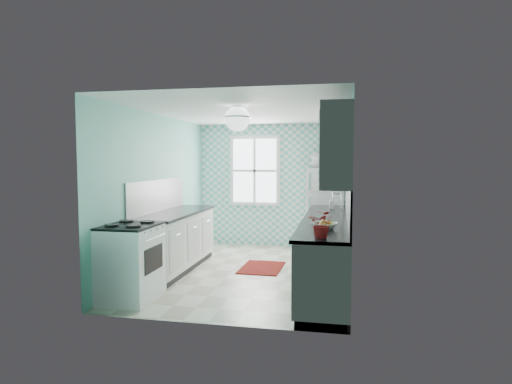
% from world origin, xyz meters
% --- Properties ---
extents(floor, '(3.00, 4.40, 0.02)m').
position_xyz_m(floor, '(0.00, 0.00, -0.01)').
color(floor, beige).
rests_on(floor, ground).
extents(ceiling, '(3.00, 4.40, 0.02)m').
position_xyz_m(ceiling, '(0.00, 0.00, 2.51)').
color(ceiling, white).
rests_on(ceiling, wall_back).
extents(wall_back, '(3.00, 0.02, 2.50)m').
position_xyz_m(wall_back, '(0.00, 2.21, 1.25)').
color(wall_back, '#70C1B0').
rests_on(wall_back, floor).
extents(wall_front, '(3.00, 0.02, 2.50)m').
position_xyz_m(wall_front, '(0.00, -2.21, 1.25)').
color(wall_front, '#70C1B0').
rests_on(wall_front, floor).
extents(wall_left, '(0.02, 4.40, 2.50)m').
position_xyz_m(wall_left, '(-1.51, 0.00, 1.25)').
color(wall_left, '#70C1B0').
rests_on(wall_left, floor).
extents(wall_right, '(0.02, 4.40, 2.50)m').
position_xyz_m(wall_right, '(1.51, 0.00, 1.25)').
color(wall_right, '#70C1B0').
rests_on(wall_right, floor).
extents(accent_wall, '(3.00, 0.01, 2.50)m').
position_xyz_m(accent_wall, '(0.00, 2.19, 1.25)').
color(accent_wall, '#5CBAB5').
rests_on(accent_wall, wall_back).
extents(window, '(1.04, 0.05, 1.44)m').
position_xyz_m(window, '(-0.35, 2.16, 1.55)').
color(window, white).
rests_on(window, wall_back).
extents(backsplash_right, '(0.02, 3.60, 0.51)m').
position_xyz_m(backsplash_right, '(1.49, -0.40, 1.20)').
color(backsplash_right, white).
rests_on(backsplash_right, wall_right).
extents(backsplash_left, '(0.02, 2.15, 0.51)m').
position_xyz_m(backsplash_left, '(-1.49, -0.07, 1.20)').
color(backsplash_left, white).
rests_on(backsplash_left, wall_left).
extents(upper_cabinets_right, '(0.33, 3.20, 0.90)m').
position_xyz_m(upper_cabinets_right, '(1.33, -0.60, 1.90)').
color(upper_cabinets_right, silver).
rests_on(upper_cabinets_right, wall_right).
extents(upper_cabinet_fridge, '(0.40, 0.74, 0.40)m').
position_xyz_m(upper_cabinet_fridge, '(1.30, 1.83, 2.25)').
color(upper_cabinet_fridge, silver).
rests_on(upper_cabinet_fridge, wall_right).
extents(ceiling_light, '(0.34, 0.34, 0.35)m').
position_xyz_m(ceiling_light, '(0.00, -0.80, 2.32)').
color(ceiling_light, silver).
rests_on(ceiling_light, ceiling).
extents(base_cabinets_right, '(0.60, 3.60, 0.90)m').
position_xyz_m(base_cabinets_right, '(1.20, -0.40, 0.45)').
color(base_cabinets_right, white).
rests_on(base_cabinets_right, floor).
extents(countertop_right, '(0.63, 3.60, 0.04)m').
position_xyz_m(countertop_right, '(1.19, -0.40, 0.92)').
color(countertop_right, black).
rests_on(countertop_right, base_cabinets_right).
extents(base_cabinets_left, '(0.60, 2.15, 0.90)m').
position_xyz_m(base_cabinets_left, '(-1.20, -0.07, 0.45)').
color(base_cabinets_left, white).
rests_on(base_cabinets_left, floor).
extents(countertop_left, '(0.63, 2.15, 0.04)m').
position_xyz_m(countertop_left, '(-1.19, -0.07, 0.92)').
color(countertop_left, black).
rests_on(countertop_left, base_cabinets_left).
extents(fridge, '(0.70, 0.70, 1.62)m').
position_xyz_m(fridge, '(1.11, 1.79, 0.81)').
color(fridge, white).
rests_on(fridge, floor).
extents(stove, '(0.62, 0.78, 0.94)m').
position_xyz_m(stove, '(-1.20, -1.59, 0.49)').
color(stove, white).
rests_on(stove, floor).
extents(sink, '(0.57, 0.48, 0.53)m').
position_xyz_m(sink, '(1.20, 0.71, 0.93)').
color(sink, silver).
rests_on(sink, countertop_right).
extents(rug, '(0.67, 0.94, 0.01)m').
position_xyz_m(rug, '(0.14, 0.29, 0.01)').
color(rug, maroon).
rests_on(rug, floor).
extents(dish_towel, '(0.03, 0.26, 0.38)m').
position_xyz_m(dish_towel, '(0.89, 0.27, 0.48)').
color(dish_towel, '#5CA9A7').
rests_on(dish_towel, base_cabinets_right).
extents(fruit_bowl, '(0.38, 0.38, 0.08)m').
position_xyz_m(fruit_bowl, '(1.20, -1.39, 0.98)').
color(fruit_bowl, white).
rests_on(fruit_bowl, countertop_right).
extents(potted_plant, '(0.33, 0.31, 0.30)m').
position_xyz_m(potted_plant, '(1.20, -2.01, 1.09)').
color(potted_plant, '#AE0F12').
rests_on(potted_plant, countertop_right).
extents(soap_bottle, '(0.10, 0.10, 0.21)m').
position_xyz_m(soap_bottle, '(1.25, 0.83, 1.04)').
color(soap_bottle, '#A3BFD0').
rests_on(soap_bottle, countertop_right).
extents(microwave, '(0.52, 0.36, 0.29)m').
position_xyz_m(microwave, '(1.11, 1.79, 1.76)').
color(microwave, white).
rests_on(microwave, fridge).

